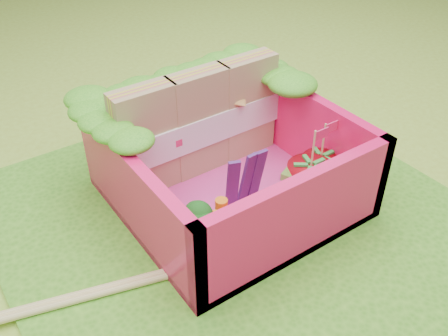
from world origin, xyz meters
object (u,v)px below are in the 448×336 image
sandwich_stack (200,123)px  broccoli (199,227)px  strawberry_left (309,184)px  bento_box (229,162)px  chopsticks (60,302)px  strawberry_right (319,172)px

sandwich_stack → broccoli: (-0.44, -0.67, -0.14)m
sandwich_stack → broccoli: 0.81m
strawberry_left → bento_box: bearing=132.1°
chopsticks → bento_box: bearing=9.7°
broccoli → chopsticks: size_ratio=0.16×
bento_box → strawberry_right: size_ratio=2.76×
sandwich_stack → broccoli: size_ratio=3.74×
strawberry_left → chopsticks: (-1.49, 0.16, -0.17)m
sandwich_stack → strawberry_left: (0.32, -0.68, -0.19)m
strawberry_right → chopsticks: 1.65m
bento_box → sandwich_stack: bearing=89.2°
sandwich_stack → strawberry_right: (0.47, -0.61, -0.21)m
sandwich_stack → strawberry_left: bearing=-65.1°
broccoli → strawberry_right: bearing=3.5°
strawberry_left → chopsticks: size_ratio=0.25×
bento_box → broccoli: bento_box is taller
strawberry_right → bento_box: bearing=149.1°
bento_box → sandwich_stack: sandwich_stack is taller
sandwich_stack → strawberry_left: sandwich_stack is taller
bento_box → strawberry_left: size_ratio=2.52×
strawberry_left → strawberry_right: size_ratio=1.09×
bento_box → strawberry_left: strawberry_left is taller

